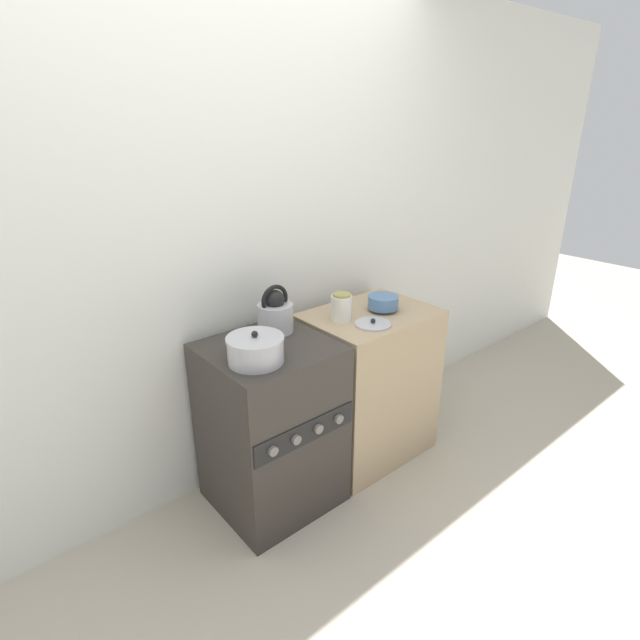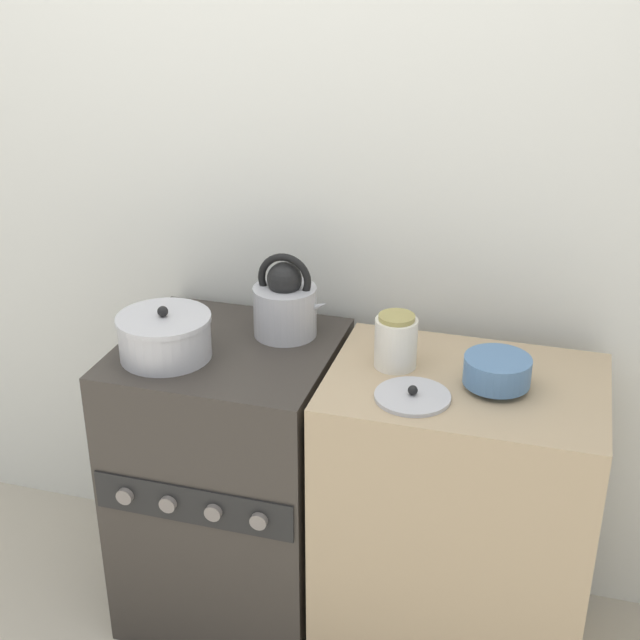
{
  "view_description": "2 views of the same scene",
  "coord_description": "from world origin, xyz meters",
  "px_view_note": "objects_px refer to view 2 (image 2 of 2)",
  "views": [
    {
      "loc": [
        -1.14,
        -1.45,
        1.82
      ],
      "look_at": [
        0.28,
        0.23,
        0.92
      ],
      "focal_mm": 28.0,
      "sensor_mm": 36.0,
      "label": 1
    },
    {
      "loc": [
        0.84,
        -1.7,
        1.92
      ],
      "look_at": [
        0.26,
        0.29,
        0.96
      ],
      "focal_mm": 50.0,
      "sensor_mm": 36.0,
      "label": 2
    }
  ],
  "objects_px": {
    "kettle": "(285,304)",
    "storage_jar": "(396,341)",
    "stove": "(233,480)",
    "enamel_bowl": "(497,371)",
    "cooking_pot": "(165,336)",
    "loose_pot_lid": "(412,396)"
  },
  "relations": [
    {
      "from": "kettle",
      "to": "cooking_pot",
      "type": "xyz_separation_m",
      "value": [
        -0.26,
        -0.22,
        -0.03
      ]
    },
    {
      "from": "storage_jar",
      "to": "enamel_bowl",
      "type": "bearing_deg",
      "value": -10.13
    },
    {
      "from": "kettle",
      "to": "storage_jar",
      "type": "relative_size",
      "value": 1.68
    },
    {
      "from": "cooking_pot",
      "to": "enamel_bowl",
      "type": "height_order",
      "value": "cooking_pot"
    },
    {
      "from": "cooking_pot",
      "to": "storage_jar",
      "type": "relative_size",
      "value": 1.74
    },
    {
      "from": "cooking_pot",
      "to": "loose_pot_lid",
      "type": "distance_m",
      "value": 0.66
    },
    {
      "from": "kettle",
      "to": "storage_jar",
      "type": "height_order",
      "value": "kettle"
    },
    {
      "from": "enamel_bowl",
      "to": "storage_jar",
      "type": "distance_m",
      "value": 0.26
    },
    {
      "from": "enamel_bowl",
      "to": "storage_jar",
      "type": "relative_size",
      "value": 1.16
    },
    {
      "from": "enamel_bowl",
      "to": "loose_pot_lid",
      "type": "height_order",
      "value": "enamel_bowl"
    },
    {
      "from": "storage_jar",
      "to": "loose_pot_lid",
      "type": "relative_size",
      "value": 0.77
    },
    {
      "from": "storage_jar",
      "to": "stove",
      "type": "bearing_deg",
      "value": -178.82
    },
    {
      "from": "kettle",
      "to": "loose_pot_lid",
      "type": "bearing_deg",
      "value": -33.02
    },
    {
      "from": "kettle",
      "to": "cooking_pot",
      "type": "distance_m",
      "value": 0.34
    },
    {
      "from": "stove",
      "to": "enamel_bowl",
      "type": "height_order",
      "value": "enamel_bowl"
    },
    {
      "from": "stove",
      "to": "storage_jar",
      "type": "xyz_separation_m",
      "value": [
        0.46,
        0.01,
        0.5
      ]
    },
    {
      "from": "loose_pot_lid",
      "to": "stove",
      "type": "bearing_deg",
      "value": 165.03
    },
    {
      "from": "cooking_pot",
      "to": "loose_pot_lid",
      "type": "xyz_separation_m",
      "value": [
        0.66,
        -0.05,
        -0.05
      ]
    },
    {
      "from": "kettle",
      "to": "cooking_pot",
      "type": "bearing_deg",
      "value": -140.13
    },
    {
      "from": "kettle",
      "to": "stove",
      "type": "bearing_deg",
      "value": -137.39
    },
    {
      "from": "cooking_pot",
      "to": "kettle",
      "type": "bearing_deg",
      "value": 39.87
    },
    {
      "from": "stove",
      "to": "enamel_bowl",
      "type": "bearing_deg",
      "value": -2.93
    }
  ]
}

